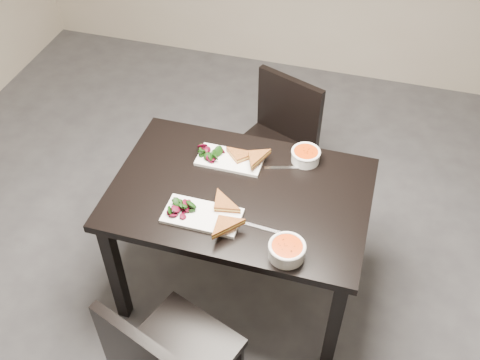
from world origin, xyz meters
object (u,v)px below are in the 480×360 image
(plate_far, at_px, (230,160))
(soup_bowl_near, at_px, (287,250))
(soup_bowl_far, at_px, (306,155))
(table, at_px, (240,205))
(plate_near, at_px, (202,216))
(chair_far, at_px, (277,140))
(chair_near, at_px, (165,360))

(plate_far, bearing_deg, soup_bowl_near, -51.36)
(soup_bowl_far, bearing_deg, table, -130.96)
(table, relative_size, plate_far, 3.75)
(plate_near, relative_size, plate_far, 1.07)
(chair_far, distance_m, soup_bowl_far, 0.57)
(chair_far, height_order, plate_far, chair_far)
(plate_near, height_order, soup_bowl_near, soup_bowl_near)
(chair_far, bearing_deg, chair_near, -72.60)
(table, relative_size, soup_bowl_near, 7.63)
(chair_near, distance_m, soup_bowl_near, 0.67)
(chair_far, relative_size, plate_near, 2.48)
(table, height_order, chair_far, chair_far)
(table, bearing_deg, chair_near, -97.25)
(soup_bowl_near, bearing_deg, plate_far, 128.64)
(chair_near, xyz_separation_m, soup_bowl_near, (0.39, 0.45, 0.31))
(chair_far, bearing_deg, table, -69.62)
(table, distance_m, chair_near, 0.79)
(plate_far, bearing_deg, soup_bowl_far, 16.52)
(chair_near, xyz_separation_m, plate_near, (-0.02, 0.56, 0.27))
(chair_near, bearing_deg, soup_bowl_near, 69.32)
(soup_bowl_near, height_order, plate_far, soup_bowl_near)
(soup_bowl_near, bearing_deg, table, 133.13)
(table, distance_m, soup_bowl_far, 0.41)
(chair_far, bearing_deg, plate_far, -81.16)
(plate_near, xyz_separation_m, soup_bowl_near, (0.41, -0.11, 0.03))
(table, bearing_deg, soup_bowl_far, 49.04)
(chair_near, bearing_deg, plate_near, 111.76)
(chair_near, distance_m, plate_far, 0.98)
(chair_far, distance_m, plate_far, 0.61)
(chair_far, xyz_separation_m, soup_bowl_far, (0.23, -0.42, 0.30))
(chair_near, bearing_deg, table, 102.62)
(soup_bowl_far, bearing_deg, plate_near, -126.64)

